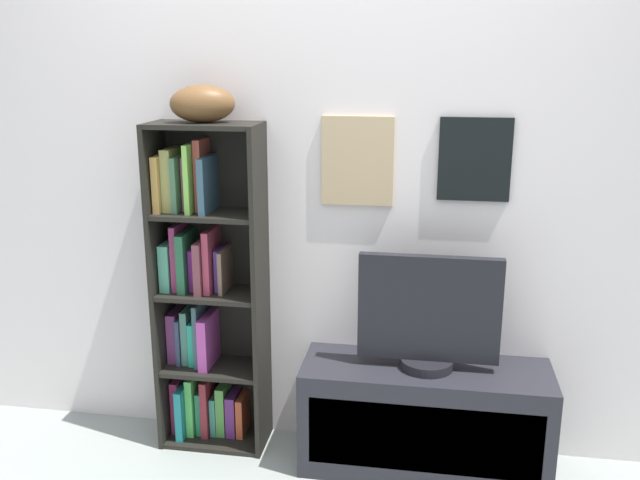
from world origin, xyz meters
The scene contains 5 objects.
back_wall centered at (0.00, 1.13, 1.19)m, with size 4.80×0.08×2.38m.
bookshelf centered at (-0.50, 1.00, 0.70)m, with size 0.47×0.25×1.46m.
football centered at (-0.45, 0.97, 1.54)m, with size 0.26×0.15×0.15m, color brown.
tv_stand centered at (0.49, 0.92, 0.23)m, with size 1.04×0.36×0.47m.
television centered at (0.49, 0.92, 0.70)m, with size 0.58×0.22×0.49m.
Camera 1 is at (0.49, -1.75, 1.74)m, focal length 38.53 mm.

